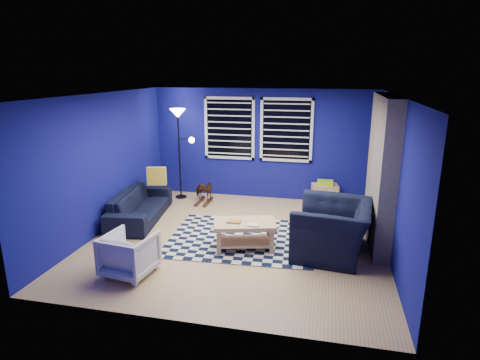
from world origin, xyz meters
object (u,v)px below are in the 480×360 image
(sofa, at_px, (140,205))
(cabinet, at_px, (325,194))
(coffee_table, at_px, (245,229))
(tv, at_px, (377,146))
(floor_lamp, at_px, (179,126))
(armchair_big, at_px, (332,229))
(armchair_bent, at_px, (129,254))
(rocking_horse, at_px, (204,190))

(sofa, xyz_separation_m, cabinet, (3.56, 1.73, -0.05))
(coffee_table, bearing_deg, tv, 46.67)
(tv, xyz_separation_m, coffee_table, (-2.24, -2.38, -1.05))
(tv, height_order, coffee_table, tv)
(tv, xyz_separation_m, floor_lamp, (-4.25, 0.05, 0.29))
(tv, bearing_deg, coffee_table, -133.33)
(armchair_big, distance_m, armchair_bent, 3.15)
(tv, bearing_deg, cabinet, 165.78)
(tv, relative_size, coffee_table, 0.89)
(coffee_table, height_order, floor_lamp, floor_lamp)
(armchair_bent, bearing_deg, sofa, -60.13)
(tv, distance_m, rocking_horse, 3.80)
(rocking_horse, bearing_deg, armchair_big, -103.90)
(sofa, distance_m, coffee_table, 2.48)
(tv, height_order, rocking_horse, tv)
(armchair_big, relative_size, rocking_horse, 2.47)
(tv, bearing_deg, sofa, -162.01)
(sofa, height_order, rocking_horse, sofa)
(sofa, xyz_separation_m, armchair_bent, (0.85, -2.09, 0.02))
(cabinet, bearing_deg, floor_lamp, 173.24)
(armchair_big, bearing_deg, coffee_table, -78.67)
(tv, relative_size, armchair_bent, 1.44)
(sofa, bearing_deg, coffee_table, -119.18)
(armchair_big, bearing_deg, sofa, -95.56)
(floor_lamp, bearing_deg, rocking_horse, -23.28)
(sofa, height_order, coffee_table, sofa)
(tv, relative_size, cabinet, 1.64)
(rocking_horse, distance_m, coffee_table, 2.57)
(armchair_big, distance_m, cabinet, 2.51)
(tv, xyz_separation_m, rocking_horse, (-3.63, -0.22, -1.10))
(cabinet, bearing_deg, sofa, -164.39)
(armchair_bent, height_order, rocking_horse, armchair_bent)
(rocking_horse, height_order, floor_lamp, floor_lamp)
(sofa, relative_size, armchair_big, 1.52)
(sofa, relative_size, floor_lamp, 0.97)
(sofa, xyz_separation_m, coffee_table, (2.31, -0.90, 0.05))
(armchair_bent, xyz_separation_m, cabinet, (2.71, 3.82, -0.07))
(coffee_table, bearing_deg, rocking_horse, 122.77)
(armchair_big, xyz_separation_m, floor_lamp, (-3.42, 2.30, 1.26))
(floor_lamp, bearing_deg, sofa, -100.92)
(tv, bearing_deg, armchair_bent, -136.01)
(rocking_horse, bearing_deg, coffee_table, -125.15)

